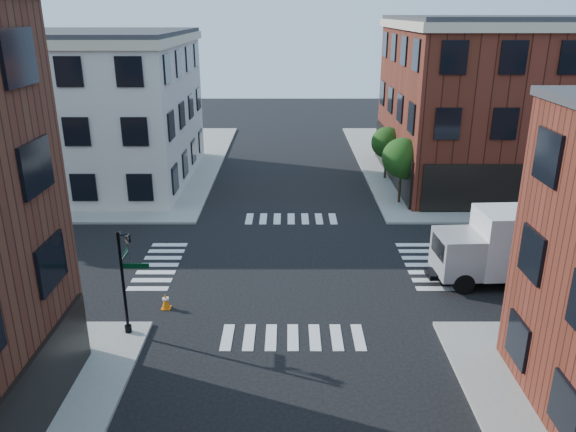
% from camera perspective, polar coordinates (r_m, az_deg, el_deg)
% --- Properties ---
extents(ground, '(120.00, 120.00, 0.00)m').
position_cam_1_polar(ground, '(29.75, 0.39, -5.01)').
color(ground, black).
rests_on(ground, ground).
extents(sidewalk_ne, '(30.00, 30.00, 0.15)m').
position_cam_1_polar(sidewalk_ne, '(53.89, 23.26, 5.00)').
color(sidewalk_ne, gray).
rests_on(sidewalk_ne, ground).
extents(sidewalk_nw, '(30.00, 30.00, 0.15)m').
position_cam_1_polar(sidewalk_nw, '(53.74, -22.86, 5.02)').
color(sidewalk_nw, gray).
rests_on(sidewalk_nw, ground).
extents(building_ne, '(25.00, 16.00, 12.00)m').
position_cam_1_polar(building_ne, '(48.12, 25.92, 10.22)').
color(building_ne, '#4D1E13').
rests_on(building_ne, ground).
extents(building_nw, '(22.00, 16.00, 11.00)m').
position_cam_1_polar(building_nw, '(47.41, -23.73, 9.80)').
color(building_nw, beige).
rests_on(building_nw, ground).
extents(tree_near, '(2.69, 2.69, 4.49)m').
position_cam_1_polar(tree_near, '(38.89, 11.57, 5.61)').
color(tree_near, black).
rests_on(tree_near, ground).
extents(tree_far, '(2.43, 2.43, 4.07)m').
position_cam_1_polar(tree_far, '(44.68, 10.09, 7.20)').
color(tree_far, black).
rests_on(tree_far, ground).
extents(signal_pole, '(1.29, 1.24, 4.60)m').
position_cam_1_polar(signal_pole, '(23.42, -16.25, -5.41)').
color(signal_pole, black).
rests_on(signal_pole, ground).
extents(box_truck, '(8.34, 2.94, 3.72)m').
position_cam_1_polar(box_truck, '(29.53, 22.72, -2.77)').
color(box_truck, silver).
rests_on(box_truck, ground).
extents(traffic_cone, '(0.42, 0.42, 0.75)m').
position_cam_1_polar(traffic_cone, '(26.07, -12.31, -8.46)').
color(traffic_cone, orange).
rests_on(traffic_cone, ground).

